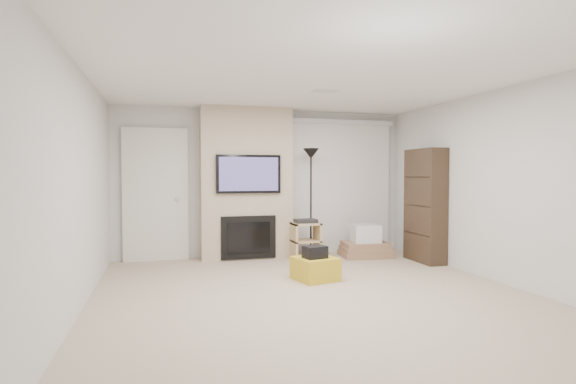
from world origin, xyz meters
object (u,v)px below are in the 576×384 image
object	(u,v)px
floor_lamp	(311,172)
box_stack	(365,244)
ottoman	(315,269)
bookshelf	(425,205)
av_stand	(306,238)

from	to	relation	value
floor_lamp	box_stack	size ratio (longest dim) A/B	2.09
ottoman	floor_lamp	world-z (taller)	floor_lamp
ottoman	box_stack	world-z (taller)	box_stack
floor_lamp	bookshelf	distance (m)	1.92
ottoman	bookshelf	distance (m)	2.33
box_stack	bookshelf	bearing A→B (deg)	-41.56
box_stack	bookshelf	distance (m)	1.20
av_stand	box_stack	size ratio (longest dim) A/B	0.75
av_stand	bookshelf	world-z (taller)	bookshelf
floor_lamp	bookshelf	xyz separation A→B (m)	(1.63, -0.87, -0.54)
av_stand	box_stack	distance (m)	1.05
av_stand	ottoman	bearing A→B (deg)	-102.81
ottoman	floor_lamp	size ratio (longest dim) A/B	0.27
av_stand	box_stack	bearing A→B (deg)	-3.59
floor_lamp	ottoman	bearing A→B (deg)	-106.38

